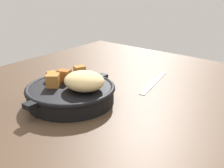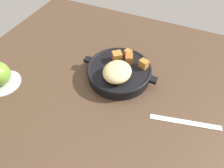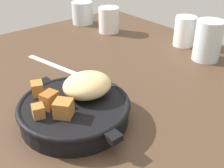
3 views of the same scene
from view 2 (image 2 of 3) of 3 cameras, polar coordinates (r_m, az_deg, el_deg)
The scene contains 4 objects.
ground_plane at distance 66.63cm, azimuth 0.36°, elevation -4.29°, with size 114.37×101.02×2.40cm, color #473323.
cast_iron_skillet at distance 69.12cm, azimuth 1.99°, elevation 3.61°, with size 26.42×22.14×8.60cm.
saucer_plate at distance 78.69cm, azimuth -28.43°, elevation 0.30°, with size 12.25×12.25×0.60cm, color #B7BABF.
butter_knife at distance 63.76cm, azimuth 19.85°, elevation -10.24°, with size 20.53×1.60×0.36cm, color silver.
Camera 2 is at (-16.03, 36.84, 51.96)cm, focal length 32.54 mm.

